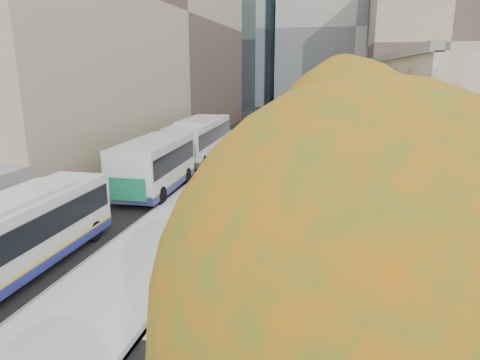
# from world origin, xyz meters

# --- Properties ---
(bus_platform) EXTENTS (4.25, 150.00, 0.15)m
(bus_platform) POSITION_xyz_m (-3.88, 35.00, 0.07)
(bus_platform) COLOR #BBBBBB
(bus_platform) RESTS_ON ground
(sidewalk) EXTENTS (4.75, 150.00, 0.08)m
(sidewalk) POSITION_xyz_m (4.12, 35.00, 0.04)
(sidewalk) COLOR gray
(sidewalk) RESTS_ON ground
(building_tan) EXTENTS (18.00, 92.00, 8.00)m
(building_tan) POSITION_xyz_m (15.50, 64.00, 4.00)
(building_tan) COLOR gray
(building_tan) RESTS_ON ground
(building_midrise) EXTENTS (24.00, 46.00, 25.00)m
(building_midrise) POSITION_xyz_m (-22.50, 41.00, 12.50)
(building_midrise) COLOR gray
(building_midrise) RESTS_ON ground
(building_far_block) EXTENTS (30.00, 18.00, 30.00)m
(building_far_block) POSITION_xyz_m (6.00, 96.00, 15.00)
(building_far_block) COLOR #9A988F
(building_far_block) RESTS_ON ground
(bus_shelter) EXTENTS (1.90, 4.40, 2.53)m
(bus_shelter) POSITION_xyz_m (5.69, 10.96, 2.19)
(bus_shelter) COLOR #383A3F
(bus_shelter) RESTS_ON sidewalk
(tree_b) EXTENTS (4.00, 4.00, 6.97)m
(tree_b) POSITION_xyz_m (3.60, 5.00, 5.04)
(tree_b) COLOR #312614
(tree_b) RESTS_ON sidewalk
(tree_c) EXTENTS (4.20, 4.20, 7.28)m
(tree_c) POSITION_xyz_m (3.60, 13.00, 5.25)
(tree_c) COLOR #312614
(tree_c) RESTS_ON sidewalk
(tree_d) EXTENTS (4.40, 4.40, 7.60)m
(tree_d) POSITION_xyz_m (3.60, 22.00, 5.47)
(tree_d) COLOR #312614
(tree_d) RESTS_ON sidewalk
(tree_e) EXTENTS (4.60, 4.60, 7.92)m
(tree_e) POSITION_xyz_m (3.60, 31.00, 5.69)
(tree_e) COLOR #312614
(tree_e) RESTS_ON sidewalk
(bus_far) EXTENTS (3.51, 19.39, 3.22)m
(bus_far) POSITION_xyz_m (-7.57, 30.73, 1.76)
(bus_far) COLOR #BABEC1
(bus_far) RESTS_ON ground
(distant_car) EXTENTS (2.41, 3.78, 1.20)m
(distant_car) POSITION_xyz_m (-7.39, 44.50, 0.60)
(distant_car) COLOR white
(distant_car) RESTS_ON ground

